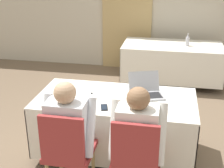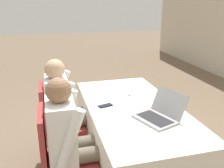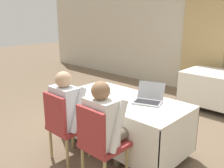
{
  "view_description": "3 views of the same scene",
  "coord_description": "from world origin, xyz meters",
  "px_view_note": "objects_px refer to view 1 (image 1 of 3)",
  "views": [
    {
      "loc": [
        0.55,
        -3.07,
        2.16
      ],
      "look_at": [
        0.0,
        -0.22,
        0.97
      ],
      "focal_mm": 50.0,
      "sensor_mm": 36.0,
      "label": 1
    },
    {
      "loc": [
        2.14,
        -0.78,
        1.72
      ],
      "look_at": [
        0.0,
        -0.22,
        0.97
      ],
      "focal_mm": 40.0,
      "sensor_mm": 36.0,
      "label": 2
    },
    {
      "loc": [
        2.08,
        -2.4,
        1.83
      ],
      "look_at": [
        0.0,
        -0.22,
        0.97
      ],
      "focal_mm": 40.0,
      "sensor_mm": 36.0,
      "label": 3
    }
  ],
  "objects_px": {
    "cell_phone": "(104,107)",
    "chair_near_right": "(136,157)",
    "laptop": "(146,92)",
    "person_checkered_shirt": "(70,129)",
    "water_bottle": "(187,40)",
    "chair_near_left": "(67,149)",
    "person_white_shirt": "(138,136)"
  },
  "relations": [
    {
      "from": "cell_phone",
      "to": "chair_near_right",
      "type": "height_order",
      "value": "chair_near_right"
    },
    {
      "from": "laptop",
      "to": "chair_near_right",
      "type": "distance_m",
      "value": 0.91
    },
    {
      "from": "cell_phone",
      "to": "person_checkered_shirt",
      "type": "distance_m",
      "value": 0.46
    },
    {
      "from": "laptop",
      "to": "cell_phone",
      "type": "bearing_deg",
      "value": -155.31
    },
    {
      "from": "cell_phone",
      "to": "chair_near_right",
      "type": "bearing_deg",
      "value": -65.8
    },
    {
      "from": "water_bottle",
      "to": "chair_near_right",
      "type": "relative_size",
      "value": 0.23
    },
    {
      "from": "laptop",
      "to": "water_bottle",
      "type": "relative_size",
      "value": 2.09
    },
    {
      "from": "water_bottle",
      "to": "chair_near_right",
      "type": "bearing_deg",
      "value": -99.4
    },
    {
      "from": "person_checkered_shirt",
      "to": "chair_near_left",
      "type": "bearing_deg",
      "value": 90.0
    },
    {
      "from": "laptop",
      "to": "chair_near_left",
      "type": "xyz_separation_m",
      "value": [
        -0.64,
        -0.87,
        -0.26
      ]
    },
    {
      "from": "water_bottle",
      "to": "chair_near_right",
      "type": "xyz_separation_m",
      "value": [
        -0.52,
        -3.14,
        -0.31
      ]
    },
    {
      "from": "person_checkered_shirt",
      "to": "person_white_shirt",
      "type": "relative_size",
      "value": 1.0
    },
    {
      "from": "cell_phone",
      "to": "person_white_shirt",
      "type": "bearing_deg",
      "value": -58.89
    },
    {
      "from": "water_bottle",
      "to": "person_checkered_shirt",
      "type": "distance_m",
      "value": 3.25
    },
    {
      "from": "chair_near_right",
      "to": "person_checkered_shirt",
      "type": "bearing_deg",
      "value": -9.2
    },
    {
      "from": "water_bottle",
      "to": "chair_near_right",
      "type": "height_order",
      "value": "water_bottle"
    },
    {
      "from": "person_white_shirt",
      "to": "chair_near_right",
      "type": "bearing_deg",
      "value": 90.0
    },
    {
      "from": "person_checkered_shirt",
      "to": "person_white_shirt",
      "type": "height_order",
      "value": "same"
    },
    {
      "from": "chair_near_left",
      "to": "chair_near_right",
      "type": "xyz_separation_m",
      "value": [
        0.64,
        0.0,
        0.0
      ]
    },
    {
      "from": "laptop",
      "to": "chair_near_left",
      "type": "distance_m",
      "value": 1.12
    },
    {
      "from": "cell_phone",
      "to": "chair_near_left",
      "type": "relative_size",
      "value": 0.17
    },
    {
      "from": "laptop",
      "to": "chair_near_right",
      "type": "height_order",
      "value": "laptop"
    },
    {
      "from": "cell_phone",
      "to": "water_bottle",
      "type": "distance_m",
      "value": 2.81
    },
    {
      "from": "chair_near_right",
      "to": "laptop",
      "type": "bearing_deg",
      "value": -90.26
    },
    {
      "from": "cell_phone",
      "to": "chair_near_right",
      "type": "distance_m",
      "value": 0.66
    },
    {
      "from": "water_bottle",
      "to": "person_checkered_shirt",
      "type": "bearing_deg",
      "value": -110.91
    },
    {
      "from": "laptop",
      "to": "person_checkered_shirt",
      "type": "distance_m",
      "value": 1.01
    },
    {
      "from": "laptop",
      "to": "chair_near_right",
      "type": "bearing_deg",
      "value": -110.26
    },
    {
      "from": "chair_near_right",
      "to": "chair_near_left",
      "type": "bearing_deg",
      "value": 0.0
    },
    {
      "from": "chair_near_left",
      "to": "person_checkered_shirt",
      "type": "height_order",
      "value": "person_checkered_shirt"
    },
    {
      "from": "chair_near_left",
      "to": "water_bottle",
      "type": "bearing_deg",
      "value": -110.28
    },
    {
      "from": "water_bottle",
      "to": "chair_near_left",
      "type": "height_order",
      "value": "water_bottle"
    }
  ]
}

